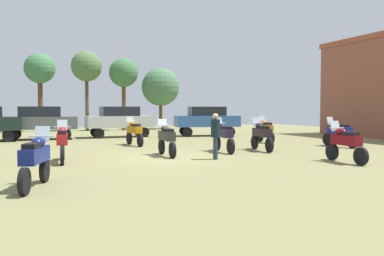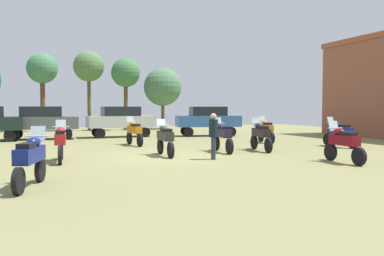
% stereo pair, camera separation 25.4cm
% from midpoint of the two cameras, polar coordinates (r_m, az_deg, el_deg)
% --- Properties ---
extents(ground_plane, '(44.00, 52.00, 0.02)m').
position_cam_midpoint_polar(ground_plane, '(15.88, -3.64, -4.12)').
color(ground_plane, olive).
extents(motorcycle_1, '(0.62, 2.28, 1.47)m').
position_cam_midpoint_polar(motorcycle_1, '(21.08, 19.72, -0.56)').
color(motorcycle_1, black).
rests_on(motorcycle_1, ground).
extents(motorcycle_2, '(0.83, 2.19, 1.45)m').
position_cam_midpoint_polar(motorcycle_2, '(10.39, -21.85, -3.98)').
color(motorcycle_2, black).
rests_on(motorcycle_2, ground).
extents(motorcycle_3, '(0.65, 2.13, 1.47)m').
position_cam_midpoint_polar(motorcycle_3, '(22.66, 10.00, -0.21)').
color(motorcycle_3, black).
rests_on(motorcycle_3, ground).
extents(motorcycle_4, '(0.64, 2.22, 1.46)m').
position_cam_midpoint_polar(motorcycle_4, '(20.87, -8.49, -0.46)').
color(motorcycle_4, black).
rests_on(motorcycle_4, ground).
extents(motorcycle_5, '(0.62, 2.14, 1.46)m').
position_cam_midpoint_polar(motorcycle_5, '(16.15, -4.06, -1.42)').
color(motorcycle_5, black).
rests_on(motorcycle_5, ground).
extents(motorcycle_6, '(0.65, 2.27, 1.48)m').
position_cam_midpoint_polar(motorcycle_6, '(18.33, 9.36, -0.90)').
color(motorcycle_6, black).
rests_on(motorcycle_6, ground).
extents(motorcycle_7, '(0.62, 2.24, 1.48)m').
position_cam_midpoint_polar(motorcycle_7, '(15.06, -18.26, -1.82)').
color(motorcycle_7, black).
rests_on(motorcycle_7, ground).
extents(motorcycle_8, '(0.62, 2.09, 1.45)m').
position_cam_midpoint_polar(motorcycle_8, '(15.09, 20.35, -1.91)').
color(motorcycle_8, black).
rests_on(motorcycle_8, ground).
extents(motorcycle_10, '(0.62, 2.27, 1.49)m').
position_cam_midpoint_polar(motorcycle_10, '(17.57, 4.02, -1.02)').
color(motorcycle_10, black).
rests_on(motorcycle_10, ground).
extents(car_1, '(4.55, 2.54, 2.00)m').
position_cam_midpoint_polar(car_1, '(27.67, 1.83, 1.30)').
color(car_1, black).
rests_on(car_1, ground).
extents(car_2, '(4.34, 1.89, 2.00)m').
position_cam_midpoint_polar(car_2, '(26.95, -10.43, 1.22)').
color(car_2, black).
rests_on(car_2, ground).
extents(car_3, '(4.41, 2.07, 2.00)m').
position_cam_midpoint_polar(car_3, '(26.17, -20.85, 1.03)').
color(car_3, black).
rests_on(car_3, ground).
extents(person_1, '(0.41, 0.41, 1.71)m').
position_cam_midpoint_polar(person_1, '(15.03, 2.83, -0.64)').
color(person_1, '#2B313F').
rests_on(person_1, ground).
extents(tree_1, '(3.42, 3.42, 5.52)m').
position_cam_midpoint_polar(tree_1, '(36.87, -4.64, 5.76)').
color(tree_1, brown).
rests_on(tree_1, ground).
extents(tree_2, '(2.46, 2.46, 6.36)m').
position_cam_midpoint_polar(tree_2, '(35.29, -20.85, 7.69)').
color(tree_2, brown).
rests_on(tree_2, ground).
extents(tree_4, '(2.56, 2.56, 6.70)m').
position_cam_midpoint_polar(tree_4, '(35.49, -14.84, 8.30)').
color(tree_4, brown).
rests_on(tree_4, ground).
extents(tree_5, '(2.47, 2.47, 6.16)m').
position_cam_midpoint_polar(tree_5, '(35.45, -9.83, 7.55)').
color(tree_5, brown).
rests_on(tree_5, ground).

